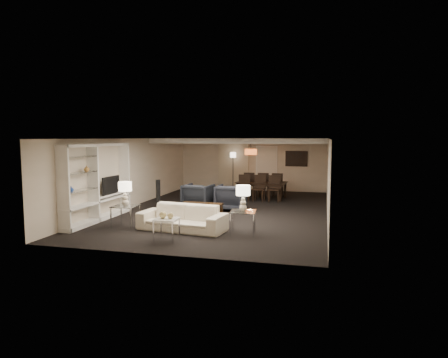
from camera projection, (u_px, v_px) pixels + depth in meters
floor at (224, 210)px, 13.97m from camera, size 11.00×11.00×0.00m
ceiling at (224, 139)px, 13.71m from camera, size 7.00×11.00×0.02m
wall_back at (252, 164)px, 19.14m from camera, size 7.00×0.02×2.50m
wall_front at (161, 198)px, 8.53m from camera, size 7.00×0.02×2.50m
wall_left at (132, 173)px, 14.69m from camera, size 0.02×11.00×2.50m
wall_right at (328, 177)px, 12.98m from camera, size 0.02×11.00×2.50m
ceiling_soffit at (244, 141)px, 17.09m from camera, size 7.00×4.00×0.20m
curtains at (233, 165)px, 19.29m from camera, size 1.50×0.12×2.40m
door at (266, 169)px, 18.96m from camera, size 0.90×0.05×2.10m
painting at (296, 159)px, 18.56m from camera, size 0.95×0.04×0.65m
media_unit at (98, 182)px, 12.14m from camera, size 0.38×3.40×2.35m
pendant_light at (251, 152)px, 17.07m from camera, size 0.52×0.52×0.24m
sofa at (182, 218)px, 10.91m from camera, size 2.50×1.25×0.70m
coffee_table at (200, 211)px, 12.47m from camera, size 1.34×0.81×0.47m
armchair_left at (198, 196)px, 14.23m from camera, size 1.05×1.07×0.89m
armchair_right at (231, 198)px, 13.94m from camera, size 1.00×1.02×0.89m
side_table_left at (126, 216)px, 11.33m from camera, size 0.67×0.67×0.61m
side_table_right at (243, 223)px, 10.50m from camera, size 0.73×0.73×0.61m
table_lamp_left at (125, 194)px, 11.27m from camera, size 0.42×0.42×0.68m
table_lamp_right at (243, 198)px, 10.44m from camera, size 0.41×0.41×0.68m
marble_table at (167, 229)px, 9.86m from camera, size 0.56×0.56×0.55m
gold_gourd_a at (163, 215)px, 9.85m from camera, size 0.18×0.18×0.18m
gold_gourd_b at (170, 216)px, 9.80m from camera, size 0.15×0.15×0.15m
television at (108, 185)px, 12.67m from camera, size 0.98×0.13×0.56m
vase_blue at (71, 189)px, 10.86m from camera, size 0.15×0.15×0.16m
vase_amber at (87, 168)px, 11.55m from camera, size 0.16×0.16×0.17m
floor_speaker at (158, 194)px, 14.22m from camera, size 0.13×0.13×1.04m
dining_table at (261, 190)px, 16.49m from camera, size 2.10×1.32×0.70m
chair_nl at (244, 188)px, 15.99m from camera, size 0.54×0.54×1.04m
chair_nm at (259, 188)px, 15.85m from camera, size 0.52×0.52×1.04m
chair_nr at (274, 189)px, 15.70m from camera, size 0.49×0.49×1.04m
chair_fl at (250, 184)px, 17.25m from camera, size 0.49×0.49×1.04m
chair_fm at (264, 185)px, 17.10m from camera, size 0.50×0.50×1.04m
chair_fr at (278, 185)px, 16.95m from camera, size 0.49×0.49×1.04m
floor_lamp at (233, 172)px, 18.93m from camera, size 0.29×0.29×1.83m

